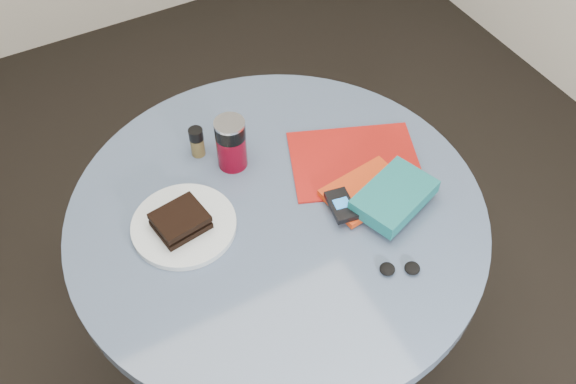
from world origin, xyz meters
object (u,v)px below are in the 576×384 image
novel (394,196)px  mp3_player (341,205)px  headphones (400,269)px  soda_can (231,143)px  plate (184,225)px  red_book (366,191)px  sandwich (180,221)px  pepper_grinder (197,142)px  magazine (355,161)px  table (278,250)px

novel → mp3_player: 0.13m
headphones → novel: bearing=60.2°
soda_can → plate: bearing=-145.5°
red_book → sandwich: bearing=158.2°
red_book → pepper_grinder: bearing=125.9°
magazine → headphones: headphones is taller
table → plate: plate is taller
soda_can → mp3_player: bearing=-60.2°
soda_can → headphones: soda_can is taller
magazine → headphones: size_ratio=3.33×
sandwich → pepper_grinder: size_ratio=1.51×
sandwich → novel: bearing=-20.9°
table → novel: bearing=-27.0°
soda_can → magazine: 0.32m
plate → mp3_player: size_ratio=2.42×
soda_can → red_book: (0.24, -0.25, -0.06)m
table → mp3_player: 0.24m
headphones → magazine: bearing=74.3°
mp3_player → headphones: size_ratio=1.05×
pepper_grinder → mp3_player: 0.40m
magazine → headphones: bearing=-83.9°
sandwich → soda_can: soda_can is taller
headphones → pepper_grinder: bearing=114.2°
red_book → novel: size_ratio=1.01×
plate → red_book: size_ratio=1.25×
pepper_grinder → red_book: size_ratio=0.43×
sandwich → magazine: (0.47, -0.01, -0.03)m
plate → soda_can: size_ratio=1.72×
pepper_grinder → novel: bearing=-49.1°
magazine → pepper_grinder: bearing=168.9°
plate → sandwich: sandwich is taller
soda_can → pepper_grinder: 0.10m
red_book → mp3_player: bearing=-173.6°
mp3_player → pepper_grinder: bearing=122.3°
pepper_grinder → mp3_player: (0.22, -0.34, -0.01)m
mp3_player → headphones: 0.20m
novel → pepper_grinder: bearing=111.4°
soda_can → novel: (0.27, -0.31, -0.03)m
table → headphones: bearing=-61.1°
table → sandwich: sandwich is taller
red_book → novel: novel is taller
pepper_grinder → soda_can: bearing=-49.4°
table → magazine: bearing=10.0°
plate → pepper_grinder: 0.24m
pepper_grinder → red_book: 0.44m
sandwich → pepper_grinder: 0.25m
table → red_book: red_book is taller
sandwich → pepper_grinder: (0.13, 0.21, 0.01)m
novel → headphones: bearing=-139.2°
pepper_grinder → sandwich: bearing=-122.5°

